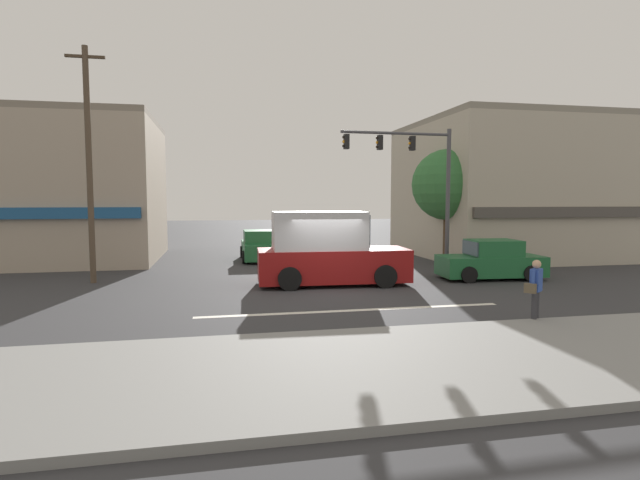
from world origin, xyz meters
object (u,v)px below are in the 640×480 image
traffic_light_mast (420,173)px  sedan_approaching_near (259,247)px  sedan_parked_curbside (491,261)px  street_tree (447,185)px  pedestrian_foreground_with_bag (535,288)px  box_truck_waiting_far (328,252)px  utility_pole_near_left (89,162)px

traffic_light_mast → sedan_approaching_near: traffic_light_mast is taller
sedan_parked_curbside → sedan_approaching_near: (-8.64, 8.12, 0.00)m
street_tree → pedestrian_foreground_with_bag: 12.52m
street_tree → pedestrian_foreground_with_bag: (-3.20, -11.74, -2.95)m
traffic_light_mast → box_truck_waiting_far: 5.71m
box_truck_waiting_far → pedestrian_foreground_with_bag: 7.93m
pedestrian_foreground_with_bag → box_truck_waiting_far: bearing=119.5°
sedan_parked_curbside → utility_pole_near_left: bearing=171.9°
utility_pole_near_left → sedan_approaching_near: bearing=40.8°
utility_pole_near_left → sedan_approaching_near: utility_pole_near_left is taller
pedestrian_foreground_with_bag → utility_pole_near_left: bearing=144.2°
sedan_parked_curbside → street_tree: bearing=85.6°
sedan_approaching_near → pedestrian_foreground_with_bag: (5.81, -15.03, 0.24)m
sedan_approaching_near → pedestrian_foreground_with_bag: size_ratio=2.46×
traffic_light_mast → sedan_approaching_near: bearing=135.5°
sedan_approaching_near → pedestrian_foreground_with_bag: pedestrian_foreground_with_bag is taller
street_tree → sedan_parked_curbside: street_tree is taller
sedan_approaching_near → box_truck_waiting_far: 8.37m
traffic_light_mast → street_tree: bearing=47.6°
street_tree → sedan_parked_curbside: size_ratio=1.34×
street_tree → pedestrian_foreground_with_bag: bearing=-105.3°
utility_pole_near_left → pedestrian_foreground_with_bag: utility_pole_near_left is taller
utility_pole_near_left → traffic_light_mast: bearing=-1.4°
box_truck_waiting_far → utility_pole_near_left: bearing=165.7°
traffic_light_mast → pedestrian_foreground_with_bag: (-0.53, -8.81, -3.35)m
sedan_parked_curbside → box_truck_waiting_far: bearing=-179.9°
box_truck_waiting_far → pedestrian_foreground_with_bag: bearing=-60.5°
traffic_light_mast → box_truck_waiting_far: (-4.43, -1.91, -3.05)m
utility_pole_near_left → sedan_parked_curbside: utility_pole_near_left is taller
utility_pole_near_left → box_truck_waiting_far: size_ratio=1.56×
street_tree → sedan_parked_curbside: bearing=-94.4°
traffic_light_mast → pedestrian_foreground_with_bag: traffic_light_mast is taller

